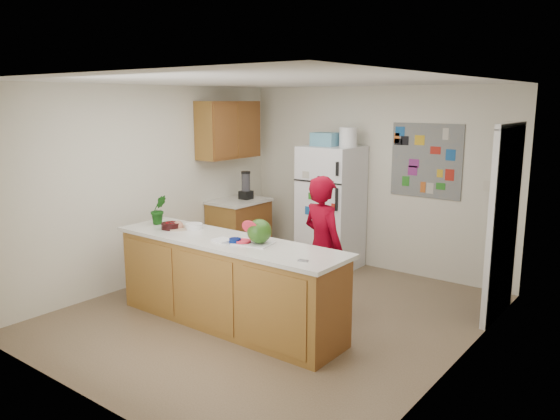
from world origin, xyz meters
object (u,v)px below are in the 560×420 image
Objects in this scene: refrigerator at (331,208)px; cherry_bowl at (171,226)px; watermelon at (259,231)px; person at (323,247)px.

refrigerator is 8.17× the size of cherry_bowl.
cherry_bowl is at bearing -103.02° from refrigerator.
person is at bearing 70.93° from watermelon.
refrigerator is 1.10× the size of person.
refrigerator reaches higher than person.
refrigerator reaches higher than watermelon.
refrigerator is 7.03× the size of watermelon.
watermelon is (-0.26, -0.75, 0.28)m from person.
person is 1.69m from cherry_bowl.
cherry_bowl is (-1.19, -0.08, -0.10)m from watermelon.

